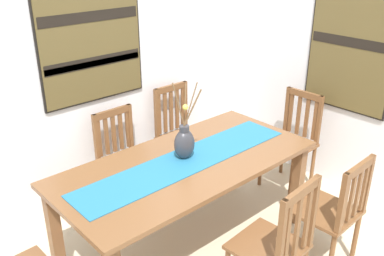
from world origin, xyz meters
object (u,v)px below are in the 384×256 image
object	(u,v)px
chair_1	(276,245)
chair_3	(123,157)
dining_table	(187,173)
painting_on_back_wall	(90,32)
chair_0	(179,132)
chair_4	(293,139)
chair_5	(333,211)
painting_on_side_wall	(351,44)
centerpiece_vase	(184,142)

from	to	relation	value
chair_1	chair_3	world-z (taller)	chair_1
dining_table	painting_on_back_wall	distance (m)	1.41
chair_1	chair_0	bearing A→B (deg)	69.22
chair_3	chair_4	distance (m)	1.63
chair_5	chair_3	bearing A→B (deg)	111.20
chair_1	chair_3	distance (m)	1.66
chair_4	chair_5	world-z (taller)	chair_4
chair_5	chair_0	bearing A→B (deg)	89.22
chair_4	chair_1	bearing A→B (deg)	-148.01
chair_1	chair_3	size ratio (longest dim) A/B	1.08
chair_1	chair_3	bearing A→B (deg)	91.40
chair_0	painting_on_side_wall	xyz separation A→B (m)	(1.05, -1.12, 0.91)
chair_3	painting_on_back_wall	xyz separation A→B (m)	(-0.07, 0.25, 1.09)
chair_5	painting_on_side_wall	size ratio (longest dim) A/B	0.75
centerpiece_vase	chair_1	size ratio (longest dim) A/B	0.62
chair_3	dining_table	bearing A→B (deg)	-88.35
chair_1	painting_on_side_wall	distance (m)	2.01
chair_4	painting_on_back_wall	distance (m)	2.11
dining_table	chair_1	bearing A→B (deg)	-88.84
dining_table	chair_4	size ratio (longest dim) A/B	2.09
centerpiece_vase	chair_5	size ratio (longest dim) A/B	0.66
centerpiece_vase	chair_0	xyz separation A→B (m)	(0.64, 0.81, -0.39)
dining_table	painting_on_side_wall	distance (m)	1.88
chair_3	painting_on_back_wall	size ratio (longest dim) A/B	0.76
chair_5	chair_1	bearing A→B (deg)	176.63
chair_1	chair_5	world-z (taller)	chair_1
centerpiece_vase	chair_3	world-z (taller)	centerpiece_vase
chair_0	chair_3	size ratio (longest dim) A/B	1.07
chair_1	chair_4	xyz separation A→B (m)	(1.37, 0.86, -0.00)
centerpiece_vase	chair_5	world-z (taller)	centerpiece_vase
chair_1	chair_3	xyz separation A→B (m)	(-0.04, 1.66, -0.01)
chair_0	painting_on_back_wall	distance (m)	1.32
chair_0	chair_5	world-z (taller)	chair_0
painting_on_back_wall	chair_4	bearing A→B (deg)	-35.28
dining_table	painting_on_side_wall	xyz separation A→B (m)	(1.71, -0.26, 0.75)
dining_table	chair_4	distance (m)	1.40
chair_4	chair_5	xyz separation A→B (m)	(-0.75, -0.89, -0.01)
chair_0	chair_5	distance (m)	1.73
dining_table	chair_5	distance (m)	1.09
chair_0	chair_4	distance (m)	1.11
painting_on_back_wall	painting_on_side_wall	world-z (taller)	painting_on_back_wall
chair_4	painting_on_side_wall	size ratio (longest dim) A/B	0.78
dining_table	painting_on_side_wall	world-z (taller)	painting_on_side_wall
chair_4	painting_on_side_wall	bearing A→B (deg)	-41.73
dining_table	centerpiece_vase	xyz separation A→B (m)	(0.02, 0.04, 0.23)
chair_3	chair_5	world-z (taller)	chair_5
dining_table	chair_5	size ratio (longest dim) A/B	2.16
dining_table	chair_0	xyz separation A→B (m)	(0.66, 0.85, -0.16)
painting_on_back_wall	dining_table	bearing A→B (deg)	-84.87
chair_3	chair_4	xyz separation A→B (m)	(1.41, -0.80, 0.01)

